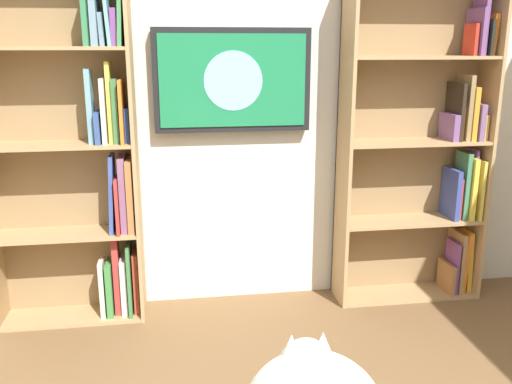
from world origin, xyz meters
The scene contains 4 objects.
wall_back centered at (0.00, -2.23, 1.35)m, with size 4.52×0.06×2.70m, color silver.
bookshelf_left centered at (-1.20, -2.07, 1.01)m, with size 0.95×0.28×2.10m.
bookshelf_right centered at (0.97, -2.06, 1.05)m, with size 0.87×0.28×2.18m.
wall_mounted_tv centered at (0.06, -2.15, 1.44)m, with size 0.95×0.07×0.62m.
Camera 1 is at (0.43, 1.21, 1.64)m, focal length 38.59 mm.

